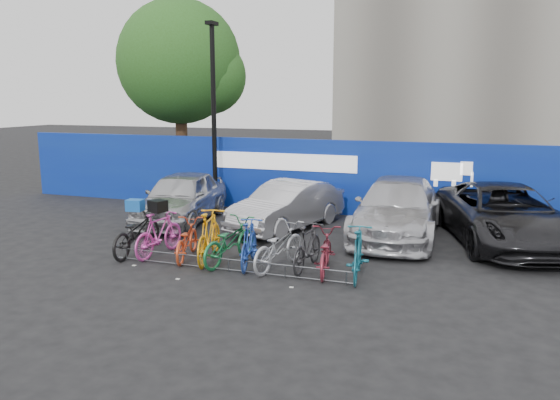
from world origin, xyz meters
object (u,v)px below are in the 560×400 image
at_px(car_0, 181,197).
at_px(bike_3, 209,236).
at_px(car_2, 398,208).
at_px(bike_0, 137,232).
at_px(bike_9, 358,253).
at_px(bike_7, 307,247).
at_px(bike_1, 159,234).
at_px(bike_4, 229,241).
at_px(bike_6, 279,246).
at_px(bike_8, 325,252).
at_px(bike_rack, 229,265).
at_px(tree, 185,65).
at_px(lamppost, 214,112).
at_px(bike_5, 249,243).
at_px(car_1, 287,206).
at_px(bike_2, 186,240).
at_px(car_3, 504,215).

xyz_separation_m(car_0, bike_3, (2.60, -3.37, -0.17)).
xyz_separation_m(car_0, car_2, (6.40, 0.42, 0.00)).
xyz_separation_m(bike_0, bike_9, (5.40, -0.04, 0.02)).
bearing_deg(bike_7, car_0, -29.89).
xyz_separation_m(bike_1, bike_7, (3.66, 0.11, -0.02)).
bearing_deg(bike_9, bike_1, -8.17).
distance_m(car_0, bike_4, 4.59).
height_order(bike_0, bike_6, bike_0).
relative_size(car_2, bike_8, 2.97).
xyz_separation_m(bike_rack, bike_9, (2.73, 0.51, 0.39)).
height_order(tree, bike_8, tree).
distance_m(lamppost, bike_1, 6.15).
xyz_separation_m(bike_rack, bike_1, (-2.08, 0.60, 0.38)).
distance_m(tree, bike_4, 12.84).
height_order(car_0, bike_0, car_0).
distance_m(bike_rack, bike_4, 0.73).
bearing_deg(bike_5, car_1, -96.73).
bearing_deg(bike_6, bike_5, 19.75).
height_order(bike_2, bike_6, bike_6).
height_order(car_1, bike_0, car_1).
bearing_deg(bike_9, car_0, -36.60).
bearing_deg(bike_8, bike_6, -8.50).
xyz_separation_m(tree, bike_1, (4.69, -10.06, -4.53)).
xyz_separation_m(car_3, bike_7, (-4.17, -3.73, -0.25)).
xyz_separation_m(car_0, bike_8, (5.34, -3.34, -0.30)).
relative_size(bike_1, bike_5, 1.01).
height_order(bike_0, bike_1, bike_1).
xyz_separation_m(bike_6, bike_8, (1.04, 0.03, -0.04)).
height_order(lamppost, car_0, lamppost).
height_order(car_0, bike_2, car_0).
bearing_deg(lamppost, bike_0, -84.46).
distance_m(bike_5, bike_7, 1.32).
distance_m(bike_5, bike_9, 2.46).
height_order(car_2, bike_6, car_2).
height_order(bike_0, bike_2, bike_0).
relative_size(car_2, bike_4, 2.72).
bearing_deg(car_1, bike_7, -47.26).
bearing_deg(bike_0, bike_7, -179.87).
bearing_deg(car_2, bike_2, -140.11).
relative_size(bike_1, bike_4, 0.92).
bearing_deg(bike_2, bike_1, -15.11).
height_order(tree, bike_3, tree).
relative_size(tree, bike_1, 4.36).
height_order(bike_1, bike_9, bike_9).
height_order(tree, car_3, tree).
height_order(lamppost, bike_8, lamppost).
bearing_deg(bike_rack, bike_0, 168.43).
distance_m(car_3, bike_6, 6.16).
xyz_separation_m(bike_4, bike_8, (2.23, 0.02, -0.04)).
bearing_deg(bike_2, car_0, -73.04).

